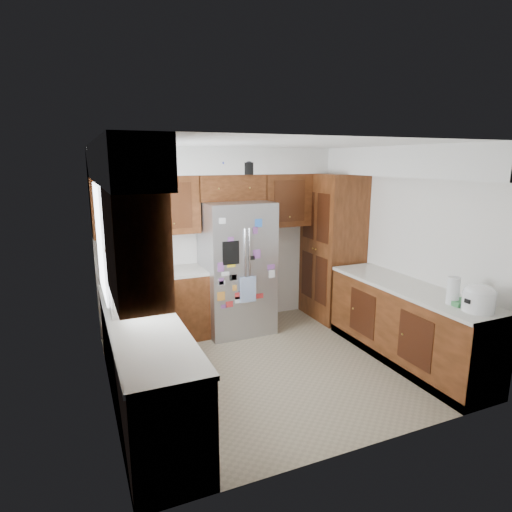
{
  "coord_description": "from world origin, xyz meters",
  "views": [
    {
      "loc": [
        -2.0,
        -4.12,
        2.34
      ],
      "look_at": [
        -0.08,
        0.35,
        1.25
      ],
      "focal_mm": 30.0,
      "sensor_mm": 36.0,
      "label": 1
    }
  ],
  "objects_px": {
    "pantry": "(332,247)",
    "fridge": "(237,268)",
    "rice_cooker": "(479,297)",
    "paper_towel": "(453,291)"
  },
  "relations": [
    {
      "from": "rice_cooker",
      "to": "paper_towel",
      "type": "distance_m",
      "value": 0.26
    },
    {
      "from": "fridge",
      "to": "paper_towel",
      "type": "xyz_separation_m",
      "value": [
        1.44,
        -2.33,
        0.16
      ]
    },
    {
      "from": "rice_cooker",
      "to": "paper_towel",
      "type": "relative_size",
      "value": 1.11
    },
    {
      "from": "pantry",
      "to": "fridge",
      "type": "xyz_separation_m",
      "value": [
        -1.5,
        0.05,
        -0.17
      ]
    },
    {
      "from": "pantry",
      "to": "fridge",
      "type": "relative_size",
      "value": 1.19
    },
    {
      "from": "pantry",
      "to": "fridge",
      "type": "height_order",
      "value": "pantry"
    },
    {
      "from": "fridge",
      "to": "rice_cooker",
      "type": "bearing_deg",
      "value": -59.87
    },
    {
      "from": "fridge",
      "to": "rice_cooker",
      "type": "height_order",
      "value": "fridge"
    },
    {
      "from": "fridge",
      "to": "rice_cooker",
      "type": "relative_size",
      "value": 5.85
    },
    {
      "from": "rice_cooker",
      "to": "paper_towel",
      "type": "bearing_deg",
      "value": 102.95
    }
  ]
}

